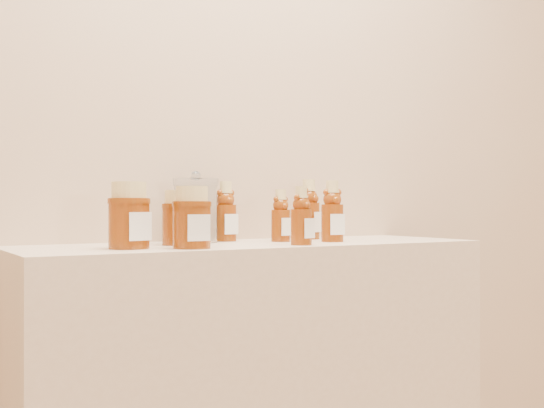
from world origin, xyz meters
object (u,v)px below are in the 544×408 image
honey_jar_left (129,215)px  glass_canister (196,208)px  bear_bottle_back_left (226,207)px  bear_bottle_front_left (301,212)px

honey_jar_left → glass_canister: size_ratio=0.82×
bear_bottle_back_left → bear_bottle_front_left: 0.27m
glass_canister → honey_jar_left: bearing=-146.2°
bear_bottle_front_left → honey_jar_left: bearing=153.4°
bear_bottle_back_left → glass_canister: bear_bottle_back_left is taller
bear_bottle_front_left → glass_canister: bearing=111.0°
bear_bottle_front_left → glass_canister: glass_canister is taller
glass_canister → bear_bottle_back_left: bearing=13.2°
bear_bottle_back_left → honey_jar_left: 0.38m
glass_canister → bear_bottle_front_left: bearing=-52.9°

